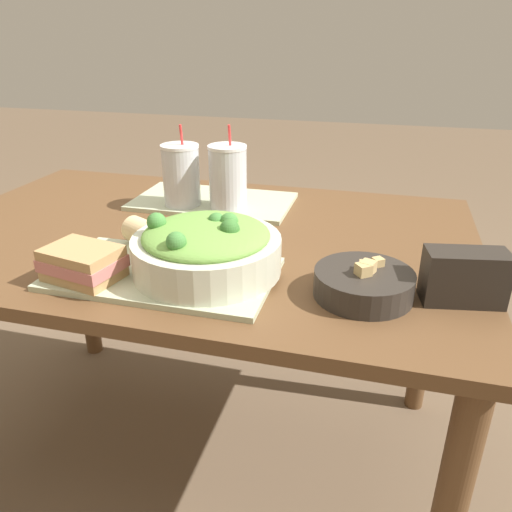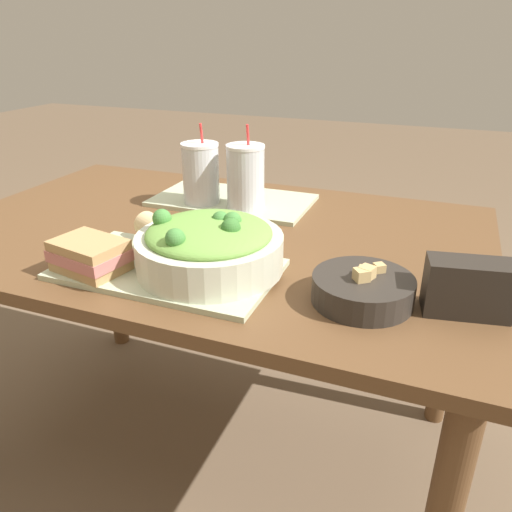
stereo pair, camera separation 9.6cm
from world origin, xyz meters
The scene contains 11 objects.
ground_plane centered at (0.00, 0.00, 0.00)m, with size 12.00×12.00×0.00m, color brown.
dining_table centered at (0.00, 0.00, 0.63)m, with size 1.36×0.88×0.73m.
tray_near centered at (0.03, -0.25, 0.73)m, with size 0.45×0.26×0.01m.
tray_far centered at (-0.03, 0.22, 0.73)m, with size 0.45×0.26×0.01m.
salad_bowl centered at (0.11, -0.22, 0.79)m, with size 0.30×0.30×0.12m.
soup_bowl centered at (0.43, -0.22, 0.75)m, with size 0.19×0.19×0.07m.
sandwich_near centered at (-0.11, -0.31, 0.77)m, with size 0.16×0.13×0.06m.
baguette_near centered at (-0.03, -0.16, 0.77)m, with size 0.18×0.13×0.06m.
drink_cup_dark centered at (-0.10, 0.16, 0.82)m, with size 0.10×0.10×0.22m.
drink_cup_red centered at (0.04, 0.16, 0.82)m, with size 0.10×0.10×0.23m.
chip_bag centered at (0.60, -0.20, 0.78)m, with size 0.15×0.09×0.10m.
Camera 1 is at (0.44, -1.07, 1.19)m, focal length 35.00 mm.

